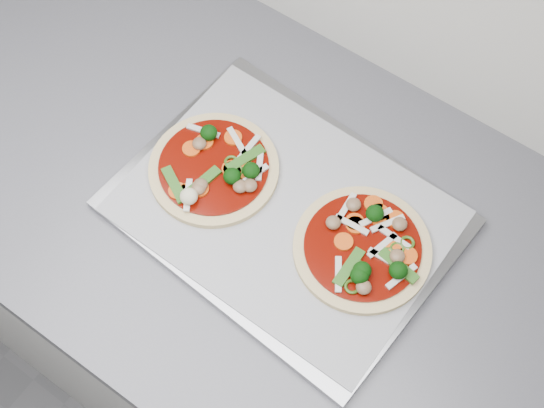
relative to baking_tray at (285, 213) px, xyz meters
The scene contains 6 objects.
base_cabinet 0.51m from the baking_tray, behind, with size 3.60×0.60×0.86m, color silver.
countertop 0.19m from the baking_tray, behind, with size 3.60×0.60×0.04m, color #595960.
baking_tray is the anchor object (origin of this frame).
parchment 0.01m from the baking_tray, ahead, with size 0.41×0.30×0.00m, color #A4A4A9.
pizza_left 0.11m from the baking_tray, behind, with size 0.18×0.18×0.03m.
pizza_right 0.12m from the baking_tray, ahead, with size 0.18×0.18×0.03m.
Camera 1 is at (0.44, 0.93, 1.81)m, focal length 50.00 mm.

